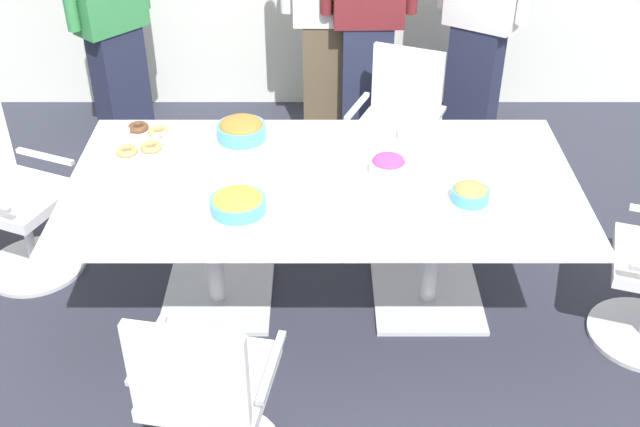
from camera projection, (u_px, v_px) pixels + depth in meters
ground_plane at (320, 300)px, 4.11m from camera, size 10.00×10.00×0.01m
conference_table at (320, 201)px, 3.75m from camera, size 2.40×1.20×0.75m
office_chair_0 at (206, 400)px, 2.99m from camera, size 0.63×0.63×0.91m
office_chair_2 at (394, 135)px, 4.76m from camera, size 0.71×0.71×0.91m
office_chair_3 at (10, 205)px, 4.12m from camera, size 0.71×0.71×0.91m
person_standing_0 at (107, 16)px, 4.92m from camera, size 0.47×0.51×1.81m
person_standing_1 at (325, 10)px, 5.00m from camera, size 0.61×0.23×1.82m
person_standing_2 at (365, 9)px, 4.88m from camera, size 0.61×0.24×1.89m
person_standing_3 at (478, 12)px, 4.93m from camera, size 0.55×0.43×1.84m
snack_bowl_cookies at (468, 192)px, 3.51m from camera, size 0.17×0.17×0.08m
snack_bowl_candy_mix at (385, 165)px, 3.69m from camera, size 0.18×0.18×0.10m
snack_bowl_chips_yellow at (235, 202)px, 3.43m from camera, size 0.25×0.25×0.09m
snack_bowl_pretzels at (238, 129)px, 3.98m from camera, size 0.25×0.25×0.11m
donut_platter at (132, 140)px, 3.95m from camera, size 0.36×0.36×0.04m
plate_stack at (414, 134)px, 4.00m from camera, size 0.19×0.19×0.05m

